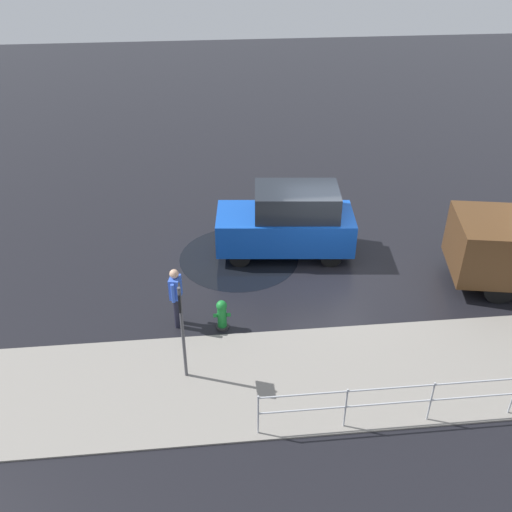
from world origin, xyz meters
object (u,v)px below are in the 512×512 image
object	(u,v)px
moving_hatchback	(288,222)
fire_hydrant	(222,315)
sign_post	(182,320)
pedestrian	(176,293)

from	to	relation	value
moving_hatchback	fire_hydrant	bearing A→B (deg)	57.64
fire_hydrant	sign_post	world-z (taller)	sign_post
pedestrian	sign_post	bearing A→B (deg)	96.20
fire_hydrant	pedestrian	distance (m)	1.23
moving_hatchback	pedestrian	size ratio (longest dim) A/B	2.50
fire_hydrant	moving_hatchback	bearing A→B (deg)	-122.36
moving_hatchback	fire_hydrant	size ratio (longest dim) A/B	5.05
pedestrian	fire_hydrant	bearing A→B (deg)	167.93
fire_hydrant	sign_post	bearing A→B (deg)	61.20
pedestrian	moving_hatchback	bearing A→B (deg)	-135.86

